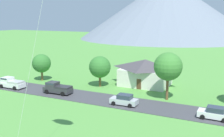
# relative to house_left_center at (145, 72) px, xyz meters

# --- Properties ---
(road_strip) EXTENTS (160.00, 6.29, 0.08)m
(road_strip) POSITION_rel_house_left_center_xyz_m (1.73, -12.16, -2.67)
(road_strip) COLOR #424247
(road_strip) RESTS_ON ground
(mountain_far_east_ridge) EXTENTS (75.18, 75.18, 30.90)m
(mountain_far_east_ridge) POSITION_rel_house_left_center_xyz_m (-26.80, 113.88, 12.74)
(mountain_far_east_ridge) COLOR #8E939E
(mountain_far_east_ridge) RESTS_ON ground
(mountain_west_ridge) EXTENTS (108.67, 108.67, 37.00)m
(mountain_west_ridge) POSITION_rel_house_left_center_xyz_m (-28.45, 120.01, 15.80)
(mountain_west_ridge) COLOR slate
(mountain_west_ridge) RESTS_ON ground
(house_left_center) EXTENTS (10.03, 7.53, 5.23)m
(house_left_center) POSITION_rel_house_left_center_xyz_m (0.00, 0.00, 0.00)
(house_left_center) COLOR silver
(house_left_center) RESTS_ON ground
(tree_near_left) EXTENTS (4.63, 4.63, 7.90)m
(tree_near_left) POSITION_rel_house_left_center_xyz_m (6.47, -7.49, 2.85)
(tree_near_left) COLOR brown
(tree_near_left) RESTS_ON ground
(tree_left_of_center) EXTENTS (3.97, 3.97, 5.72)m
(tree_left_of_center) POSITION_rel_house_left_center_xyz_m (-21.27, -5.90, 1.01)
(tree_left_of_center) COLOR brown
(tree_left_of_center) RESTS_ON ground
(tree_right_of_center) EXTENTS (4.24, 4.24, 6.03)m
(tree_right_of_center) POSITION_rel_house_left_center_xyz_m (-7.59, -4.91, 1.19)
(tree_right_of_center) COLOR brown
(tree_right_of_center) RESTS_ON ground
(parked_car_white_west_end) EXTENTS (4.22, 2.12, 1.68)m
(parked_car_white_west_end) POSITION_rel_house_left_center_xyz_m (14.47, -13.27, -1.84)
(parked_car_white_west_end) COLOR white
(parked_car_white_west_end) RESTS_ON road_strip
(parked_car_silver_mid_west) EXTENTS (4.25, 2.17, 1.68)m
(parked_car_silver_mid_west) POSITION_rel_house_left_center_xyz_m (1.30, -13.30, -1.84)
(parked_car_silver_mid_west) COLOR #B7BCC1
(parked_car_silver_mid_west) RESTS_ON road_strip
(pickup_truck_charcoal_west_side) EXTENTS (5.26, 2.46, 1.99)m
(pickup_truck_charcoal_west_side) POSITION_rel_house_left_center_xyz_m (-11.97, -12.73, -1.65)
(pickup_truck_charcoal_west_side) COLOR #333338
(pickup_truck_charcoal_west_side) RESTS_ON road_strip
(pickup_truck_white_east_side) EXTENTS (5.20, 2.33, 1.99)m
(pickup_truck_white_east_side) POSITION_rel_house_left_center_xyz_m (-22.22, -13.58, -1.65)
(pickup_truck_white_east_side) COLOR white
(pickup_truck_white_east_side) RESTS_ON road_strip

